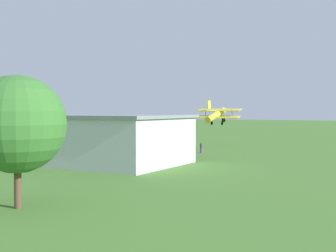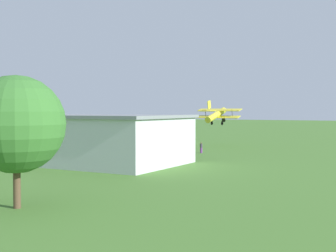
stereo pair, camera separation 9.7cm
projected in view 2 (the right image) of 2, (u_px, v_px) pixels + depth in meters
The scene contains 8 objects.
ground_plane at pixel (183, 144), 86.17m from camera, with size 400.00×400.00×0.00m, color #47752D.
hangar at pixel (39, 137), 60.04m from camera, with size 38.73×14.18×5.74m.
biplane at pixel (217, 115), 80.01m from camera, with size 7.72×7.76×4.20m.
car_silver at pixel (0, 141), 81.36m from camera, with size 2.14×4.42×1.62m.
person_walking_on_apron at pixel (46, 141), 83.03m from camera, with size 0.52×0.52×1.71m.
person_beside_truck at pixel (201, 148), 68.50m from camera, with size 0.40×0.40×1.56m.
person_crossing_taxiway at pixel (189, 146), 70.12m from camera, with size 0.46×0.46×1.66m.
tree_near_perimeter_road at pixel (16, 124), 30.06m from camera, with size 6.31×6.31×8.58m.
Camera 2 is at (-38.59, 76.91, 6.38)m, focal length 50.24 mm.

